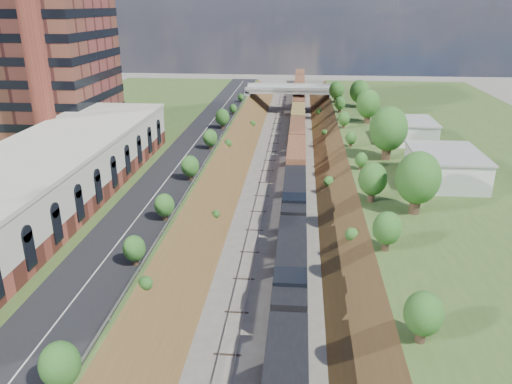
% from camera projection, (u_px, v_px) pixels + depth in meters
% --- Properties ---
extents(platform_left, '(44.00, 180.00, 5.00)m').
position_uv_depth(platform_left, '(82.00, 169.00, 83.39)').
color(platform_left, '#3D5623').
rests_on(platform_left, ground).
extents(platform_right, '(44.00, 180.00, 5.00)m').
position_uv_depth(platform_right, '(490.00, 181.00, 77.90)').
color(platform_right, '#3D5623').
rests_on(platform_right, ground).
extents(embankment_left, '(10.00, 180.00, 10.00)m').
position_uv_depth(embankment_left, '(213.00, 187.00, 82.44)').
color(embankment_left, brown).
rests_on(embankment_left, ground).
extents(embankment_right, '(10.00, 180.00, 10.00)m').
position_uv_depth(embankment_right, '(347.00, 192.00, 80.62)').
color(embankment_right, brown).
rests_on(embankment_right, ground).
extents(rail_left_track, '(1.58, 180.00, 0.18)m').
position_uv_depth(rail_left_track, '(263.00, 188.00, 81.71)').
color(rail_left_track, gray).
rests_on(rail_left_track, ground).
extents(rail_right_track, '(1.58, 180.00, 0.18)m').
position_uv_depth(rail_right_track, '(295.00, 189.00, 81.28)').
color(rail_right_track, gray).
rests_on(rail_right_track, ground).
extents(road, '(8.00, 180.00, 0.10)m').
position_uv_depth(road, '(184.00, 157.00, 81.03)').
color(road, black).
rests_on(road, platform_left).
extents(guardrail, '(0.10, 171.00, 0.70)m').
position_uv_depth(guardrail, '(209.00, 155.00, 80.33)').
color(guardrail, '#99999E').
rests_on(guardrail, platform_left).
extents(commercial_building, '(14.30, 62.30, 7.00)m').
position_uv_depth(commercial_building, '(41.00, 180.00, 60.35)').
color(commercial_building, brown).
rests_on(commercial_building, platform_left).
extents(smokestack, '(3.20, 3.20, 40.00)m').
position_uv_depth(smokestack, '(32.00, 29.00, 71.94)').
color(smokestack, brown).
rests_on(smokestack, platform_left).
extents(overpass, '(24.50, 8.30, 7.40)m').
position_uv_depth(overpass, '(290.00, 95.00, 137.53)').
color(overpass, gray).
rests_on(overpass, ground).
extents(white_building_near, '(9.00, 12.00, 4.00)m').
position_uv_depth(white_building_near, '(445.00, 168.00, 69.65)').
color(white_building_near, silver).
rests_on(white_building_near, platform_right).
extents(white_building_far, '(8.00, 10.00, 3.60)m').
position_uv_depth(white_building_far, '(410.00, 131.00, 90.25)').
color(white_building_far, silver).
rests_on(white_building_far, platform_right).
extents(tree_right_large, '(5.25, 5.25, 7.61)m').
position_uv_depth(tree_right_large, '(418.00, 178.00, 58.16)').
color(tree_right_large, '#473323').
rests_on(tree_right_large, platform_right).
extents(tree_left_crest, '(2.45, 2.45, 3.55)m').
position_uv_depth(tree_left_crest, '(122.00, 271.00, 42.76)').
color(tree_left_crest, '#473323').
rests_on(tree_left_crest, platform_left).
extents(freight_train, '(3.25, 182.28, 4.80)m').
position_uv_depth(freight_train, '(298.00, 126.00, 111.94)').
color(freight_train, black).
rests_on(freight_train, ground).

